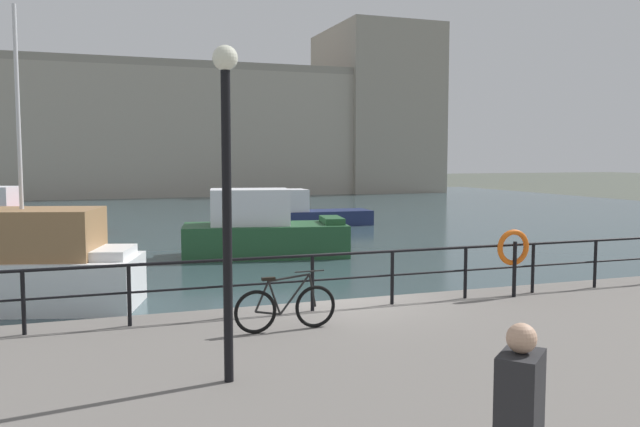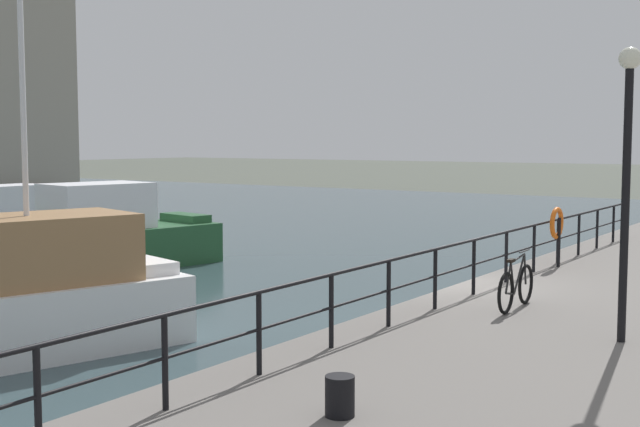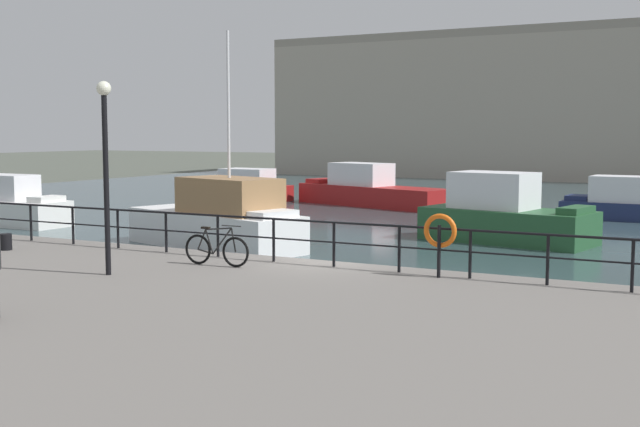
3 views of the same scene
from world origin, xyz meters
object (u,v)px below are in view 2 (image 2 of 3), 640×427
at_px(mooring_bollard, 340,396).
at_px(moored_blue_motorboat, 111,236).
at_px(parked_bicycle, 516,287).
at_px(moored_white_yacht, 14,216).
at_px(quay_lamp_post, 627,153).
at_px(life_ring_stand, 557,225).

bearing_deg(mooring_bollard, moored_blue_motorboat, 55.93).
xyz_separation_m(moored_blue_motorboat, parked_bicycle, (-3.15, -13.74, 0.29)).
distance_m(parked_bicycle, mooring_bollard, 6.52).
relative_size(moored_white_yacht, parked_bicycle, 4.91).
height_order(moored_blue_motorboat, moored_white_yacht, moored_blue_motorboat).
bearing_deg(mooring_bollard, parked_bicycle, 4.57).
bearing_deg(moored_white_yacht, moored_blue_motorboat, 71.34).
xyz_separation_m(moored_white_yacht, quay_lamp_post, (-8.49, -25.99, 2.86)).
height_order(moored_blue_motorboat, mooring_bollard, moored_blue_motorboat).
relative_size(moored_white_yacht, mooring_bollard, 19.76).
bearing_deg(moored_blue_motorboat, parked_bicycle, -92.05).
height_order(moored_blue_motorboat, quay_lamp_post, quay_lamp_post).
relative_size(mooring_bollard, life_ring_stand, 0.31).
bearing_deg(moored_white_yacht, mooring_bollard, 63.49).
bearing_deg(moored_white_yacht, life_ring_stand, 87.90).
height_order(parked_bicycle, quay_lamp_post, quay_lamp_post).
xyz_separation_m(parked_bicycle, quay_lamp_post, (-1.40, -2.14, 2.36)).
bearing_deg(quay_lamp_post, life_ring_stand, 25.49).
relative_size(moored_blue_motorboat, mooring_bollard, 14.75).
bearing_deg(parked_bicycle, life_ring_stand, 8.79).
distance_m(parked_bicycle, life_ring_stand, 5.32).
height_order(life_ring_stand, quay_lamp_post, quay_lamp_post).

